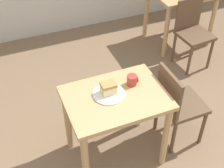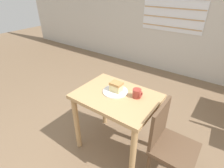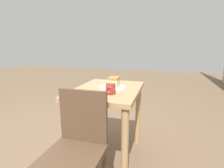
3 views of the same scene
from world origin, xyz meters
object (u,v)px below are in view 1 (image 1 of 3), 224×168
(chair_near_window, at_px, (177,103))
(plate, at_px, (109,94))
(cake_slice, at_px, (109,88))
(chair_far_corner, at_px, (192,30))
(coffee_mug, at_px, (132,80))
(dining_table_far, at_px, (181,1))
(dining_table_near, at_px, (116,109))

(chair_near_window, xyz_separation_m, plate, (-0.66, 0.07, 0.29))
(plate, xyz_separation_m, cake_slice, (0.00, 0.01, 0.06))
(chair_far_corner, distance_m, coffee_mug, 1.63)
(chair_far_corner, bearing_deg, cake_slice, -151.76)
(dining_table_far, height_order, chair_near_window, chair_near_window)
(dining_table_near, height_order, cake_slice, cake_slice)
(chair_far_corner, bearing_deg, plate, -151.52)
(dining_table_far, relative_size, cake_slice, 6.67)
(dining_table_near, bearing_deg, cake_slice, 127.07)
(dining_table_near, relative_size, cake_slice, 6.85)
(plate, distance_m, cake_slice, 0.06)
(chair_near_window, bearing_deg, plate, 83.58)
(chair_far_corner, height_order, coffee_mug, chair_far_corner)
(chair_far_corner, xyz_separation_m, coffee_mug, (-1.29, -0.94, 0.33))
(chair_near_window, relative_size, chair_far_corner, 1.00)
(plate, distance_m, coffee_mug, 0.24)
(dining_table_near, bearing_deg, chair_near_window, -2.92)
(dining_table_far, bearing_deg, coffee_mug, -134.30)
(dining_table_near, xyz_separation_m, chair_near_window, (0.62, -0.03, -0.13))
(dining_table_far, bearing_deg, chair_near_window, -122.40)
(dining_table_far, relative_size, plate, 3.06)
(chair_near_window, distance_m, plate, 0.72)
(chair_far_corner, distance_m, cake_slice, 1.84)
(chair_far_corner, height_order, cake_slice, cake_slice)
(chair_far_corner, relative_size, cake_slice, 7.05)
(dining_table_far, distance_m, chair_near_window, 1.88)
(chair_near_window, height_order, chair_far_corner, same)
(dining_table_near, relative_size, coffee_mug, 8.94)
(chair_far_corner, bearing_deg, chair_near_window, -133.62)
(dining_table_near, height_order, plate, plate)
(chair_far_corner, bearing_deg, coffee_mug, -148.28)
(plate, height_order, coffee_mug, coffee_mug)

